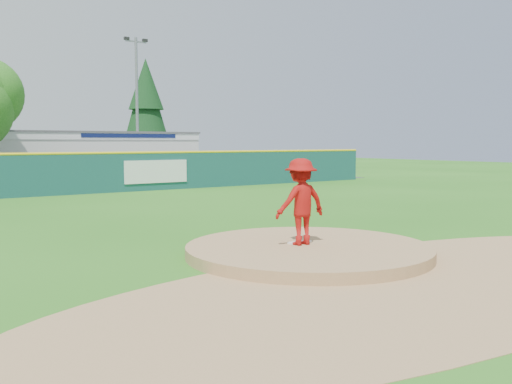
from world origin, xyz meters
TOP-DOWN VIEW (x-y plane):
  - ground at (0.00, 0.00)m, footprint 120.00×120.00m
  - pitchers_mound at (0.00, 0.00)m, footprint 5.50×5.50m
  - pitching_rubber at (0.00, 0.30)m, footprint 0.60×0.15m
  - infield_dirt_arc at (0.00, -3.00)m, footprint 15.40×15.40m
  - parking_lot at (0.00, 27.00)m, footprint 44.00×16.00m
  - pitcher at (-0.10, 0.16)m, footprint 1.30×0.82m
  - pool_building_grp at (6.00, 31.99)m, footprint 15.20×8.20m
  - fence_banners at (-2.68, 17.92)m, footprint 19.04×0.04m
  - outfield_fence at (0.00, 18.00)m, footprint 40.00×0.14m
  - conifer_tree at (13.00, 36.00)m, footprint 4.40×4.40m
  - light_pole_right at (9.00, 29.00)m, footprint 1.75×0.25m

SIDE VIEW (x-z plane):
  - ground at x=0.00m, z-range 0.00..0.00m
  - pitchers_mound at x=0.00m, z-range -0.25..0.25m
  - infield_dirt_arc at x=0.00m, z-range 0.00..0.01m
  - parking_lot at x=0.00m, z-range 0.00..0.02m
  - pitching_rubber at x=0.00m, z-range 0.25..0.29m
  - fence_banners at x=-2.68m, z-range 0.40..1.60m
  - outfield_fence at x=0.00m, z-range 0.05..2.12m
  - pitcher at x=-0.10m, z-range 0.25..2.19m
  - pool_building_grp at x=6.00m, z-range 0.01..3.32m
  - conifer_tree at x=13.00m, z-range 0.79..10.29m
  - light_pole_right at x=9.00m, z-range 0.54..10.54m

